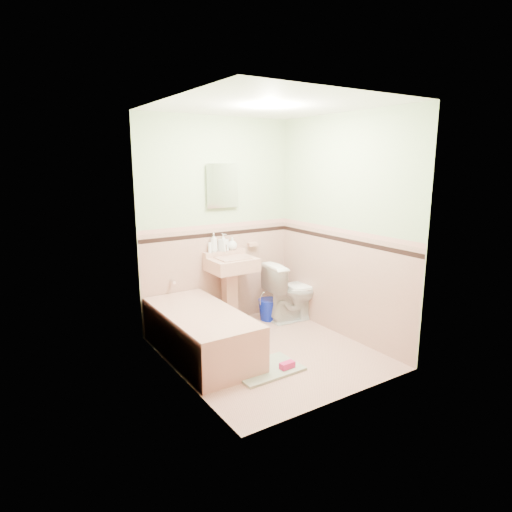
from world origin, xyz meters
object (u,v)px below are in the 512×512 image
soap_bottle_mid (223,242)px  medicine_cabinet (222,186)px  sink (232,293)px  soap_bottle_left (214,243)px  bathtub (201,335)px  toilet (294,291)px  bucket (269,309)px  shoe (287,365)px  soap_bottle_right (232,243)px

soap_bottle_mid → medicine_cabinet: bearing=70.0°
sink → medicine_cabinet: bearing=90.0°
medicine_cabinet → soap_bottle_left: size_ratio=2.12×
bathtub → toilet: (1.46, 0.32, 0.15)m
medicine_cabinet → soap_bottle_left: (-0.14, -0.03, -0.67)m
medicine_cabinet → bucket: 1.67m
bathtub → bucket: bathtub is taller
bucket → shoe: bucket is taller
soap_bottle_left → soap_bottle_mid: 0.13m
soap_bottle_mid → soap_bottle_right: soap_bottle_mid is taller
soap_bottle_left → shoe: bearing=-89.9°
soap_bottle_left → soap_bottle_right: 0.25m
sink → shoe: 1.36m
bucket → soap_bottle_right: bearing=149.6°
sink → toilet: bearing=-15.2°
shoe → sink: bearing=80.3°
sink → soap_bottle_mid: (-0.01, 0.18, 0.59)m
bucket → soap_bottle_mid: bearing=155.8°
sink → soap_bottle_mid: soap_bottle_mid is taller
soap_bottle_mid → shoe: bearing=-94.9°
bathtub → bucket: 1.28m
sink → soap_bottle_left: size_ratio=3.73×
bathtub → medicine_cabinet: size_ratio=3.07×
toilet → shoe: (-0.91, -1.09, -0.32)m
soap_bottle_left → soap_bottle_mid: bearing=0.0°
soap_bottle_mid → bucket: soap_bottle_mid is taller
bathtub → toilet: toilet is taller
shoe → bathtub: bearing=121.5°
sink → soap_bottle_right: bearing=58.5°
medicine_cabinet → soap_bottle_right: size_ratio=3.13×
soap_bottle_mid → bucket: bearing=-24.2°
bathtub → toilet: 1.50m
bathtub → medicine_cabinet: bearing=47.4°
soap_bottle_left → soap_bottle_right: (0.25, 0.00, -0.04)m
soap_bottle_mid → shoe: (-0.13, -1.48, -0.97)m
bathtub → soap_bottle_right: size_ratio=9.62×
toilet → shoe: toilet is taller
soap_bottle_mid → toilet: (0.79, -0.39, -0.64)m
soap_bottle_mid → toilet: bearing=-26.4°
soap_bottle_left → bathtub: bearing=-127.2°
soap_bottle_left → shoe: (0.00, -1.48, -0.98)m
bathtub → sink: size_ratio=1.75×
soap_bottle_left → bucket: bearing=-19.7°
sink → toilet: (0.78, -0.21, -0.05)m
sink → soap_bottle_right: size_ratio=5.51×
soap_bottle_mid → toilet: soap_bottle_mid is taller
soap_bottle_right → toilet: size_ratio=0.21×
soap_bottle_right → shoe: size_ratio=1.03×
soap_bottle_right → bucket: soap_bottle_right is taller
sink → soap_bottle_left: bearing=128.1°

